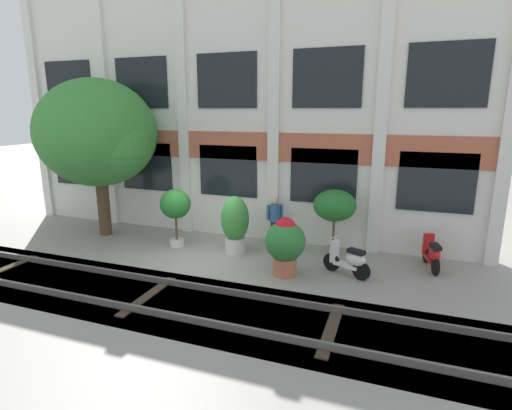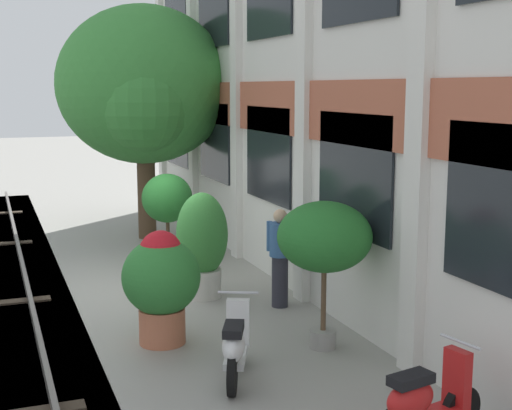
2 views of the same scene
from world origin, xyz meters
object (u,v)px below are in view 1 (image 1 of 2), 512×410
Objects in this scene: potted_plant_terracotta_small at (335,206)px; scooter_near_curb at (349,260)px; potted_plant_fluted_column at (285,243)px; broadleaf_tree at (97,136)px; potted_plant_tall_urn at (175,206)px; scooter_second_parked at (432,254)px; resident_by_doorway at (275,220)px; potted_plant_ribbed_drum at (235,223)px.

potted_plant_terracotta_small is 1.53× the size of scooter_near_curb.
potted_plant_fluted_column is at bearing 41.75° from scooter_near_curb.
broadleaf_tree is 3.66m from potted_plant_tall_urn.
potted_plant_fluted_column is at bearing -115.49° from potted_plant_terracotta_small.
potted_plant_terracotta_small is 1.92m from scooter_near_curb.
scooter_near_curb is (0.64, -1.47, -1.05)m from potted_plant_terracotta_small.
broadleaf_tree reaches higher than scooter_near_curb.
potted_plant_fluted_column is 1.21× the size of scooter_near_curb.
broadleaf_tree is 10.94m from scooter_second_parked.
resident_by_doorway is at bearing 20.45° from potted_plant_tall_urn.
potted_plant_ribbed_drum reaches higher than scooter_second_parked.
potted_plant_fluted_column is (-0.94, -1.97, -0.60)m from potted_plant_terracotta_small.
potted_plant_tall_urn is 1.42× the size of scooter_near_curb.
potted_plant_tall_urn is at bearing 83.45° from scooter_second_parked.
scooter_second_parked is 4.64m from resident_by_doorway.
scooter_second_parked is (2.72, -0.24, -1.05)m from potted_plant_terracotta_small.
broadleaf_tree is at bearing 175.30° from potted_plant_tall_urn.
resident_by_doorway reaches higher than scooter_second_parked.
potted_plant_terracotta_small is 1.26× the size of resident_by_doorway.
potted_plant_terracotta_small is (7.81, 0.68, -1.91)m from broadleaf_tree.
scooter_second_parked is at bearing -5.05° from potted_plant_terracotta_small.
scooter_second_parked is at bearing 5.21° from potted_plant_tall_urn.
scooter_near_curb is at bearing -10.37° from potted_plant_ribbed_drum.
scooter_near_curb is at bearing 108.83° from scooter_second_parked.
potted_plant_ribbed_drum is at bearing -71.96° from resident_by_doorway.
broadleaf_tree reaches higher than potted_plant_fluted_column.
scooter_second_parked is (7.53, 0.69, -0.87)m from potted_plant_tall_urn.
potted_plant_terracotta_small is at bearing 10.91° from potted_plant_tall_urn.
potted_plant_ribbed_drum reaches higher than scooter_near_curb.
potted_plant_ribbed_drum is 2.20m from potted_plant_fluted_column.
potted_plant_terracotta_small reaches higher than scooter_near_curb.
broadleaf_tree is at bearing 18.86° from scooter_near_curb.
potted_plant_tall_urn reaches higher than scooter_near_curb.
resident_by_doorway is at bearing 175.05° from potted_plant_terracotta_small.
potted_plant_fluted_column is at bearing -10.63° from broadleaf_tree.
potted_plant_tall_urn is at bearing 164.92° from potted_plant_fluted_column.
potted_plant_tall_urn reaches higher than potted_plant_fluted_column.
broadleaf_tree is 3.35× the size of resident_by_doorway.
scooter_near_curb is at bearing -5.33° from broadleaf_tree.
potted_plant_tall_urn is (-1.98, -0.09, 0.38)m from potted_plant_ribbed_drum.
potted_plant_fluted_column is at bearing 103.52° from scooter_second_parked.
scooter_second_parked is (10.53, 0.44, -2.96)m from broadleaf_tree.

